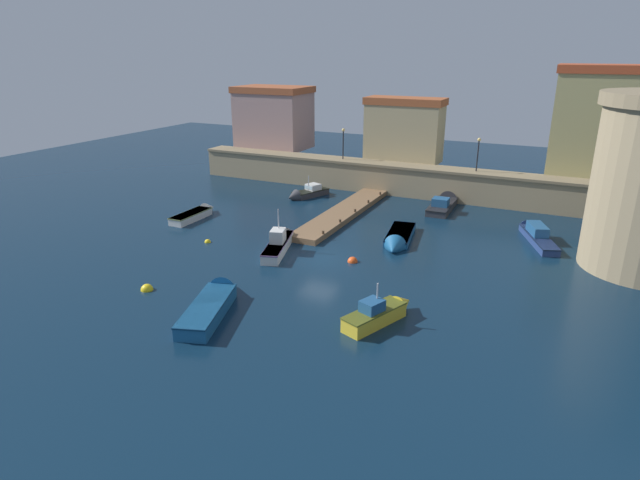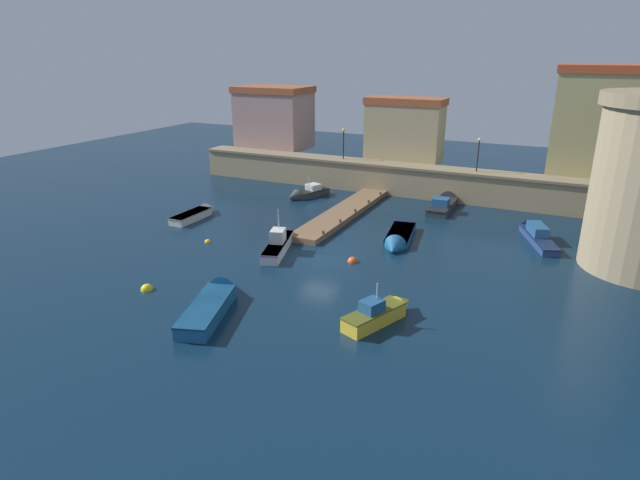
# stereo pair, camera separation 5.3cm
# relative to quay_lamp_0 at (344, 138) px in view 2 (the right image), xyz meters

# --- Properties ---
(ground_plane) EXTENTS (108.48, 108.48, 0.00)m
(ground_plane) POSITION_rel_quay_lamp_0_xyz_m (6.55, -19.26, -5.07)
(ground_plane) COLOR #0C2338
(quay_wall) EXTENTS (45.25, 2.66, 2.97)m
(quay_wall) POSITION_rel_quay_lamp_0_xyz_m (6.55, 0.00, -3.57)
(quay_wall) COLOR #9E8966
(quay_wall) RESTS_ON ground
(old_town_backdrop) EXTENTS (42.13, 5.56, 9.64)m
(old_town_backdrop) POSITION_rel_quay_lamp_0_xyz_m (8.57, 3.59, 1.75)
(old_town_backdrop) COLOR tan
(old_town_backdrop) RESTS_ON ground
(pier_dock) EXTENTS (2.49, 16.00, 0.70)m
(pier_dock) POSITION_rel_quay_lamp_0_xyz_m (4.01, -9.18, -4.84)
(pier_dock) COLOR brown
(pier_dock) RESTS_ON ground
(quay_lamp_0) EXTENTS (0.32, 0.32, 3.11)m
(quay_lamp_0) POSITION_rel_quay_lamp_0_xyz_m (0.00, 0.00, 0.00)
(quay_lamp_0) COLOR black
(quay_lamp_0) RESTS_ON quay_wall
(quay_lamp_1) EXTENTS (0.32, 0.32, 3.06)m
(quay_lamp_1) POSITION_rel_quay_lamp_0_xyz_m (13.41, -0.00, -0.03)
(quay_lamp_1) COLOR black
(quay_lamp_1) RESTS_ON quay_wall
(moored_boat_0) EXTENTS (3.69, 6.99, 1.60)m
(moored_boat_0) POSITION_rel_quay_lamp_0_xyz_m (4.54, -28.53, -4.65)
(moored_boat_0) COLOR #195689
(moored_boat_0) RESTS_ON ground
(moored_boat_1) EXTENTS (2.87, 4.97, 2.43)m
(moored_boat_1) POSITION_rel_quay_lamp_0_xyz_m (13.39, -25.87, -4.55)
(moored_boat_1) COLOR gold
(moored_boat_1) RESTS_ON ground
(moored_boat_2) EXTENTS (1.36, 5.32, 1.25)m
(moored_boat_2) POSITION_rel_quay_lamp_0_xyz_m (-7.03, -15.16, -4.73)
(moored_boat_2) COLOR silver
(moored_boat_2) RESTS_ON ground
(moored_boat_3) EXTENTS (3.05, 4.89, 2.46)m
(moored_boat_3) POSITION_rel_quay_lamp_0_xyz_m (-1.65, -5.25, -4.68)
(moored_boat_3) COLOR #333338
(moored_boat_3) RESTS_ON ground
(moored_boat_4) EXTENTS (3.81, 7.27, 1.57)m
(moored_boat_4) POSITION_rel_quay_lamp_0_xyz_m (19.55, -8.40, -4.65)
(moored_boat_4) COLOR navy
(moored_boat_4) RESTS_ON ground
(moored_boat_5) EXTENTS (2.69, 6.61, 1.63)m
(moored_boat_5) POSITION_rel_quay_lamp_0_xyz_m (10.49, -13.98, -4.79)
(moored_boat_5) COLOR #195689
(moored_boat_5) RESTS_ON ground
(moored_boat_6) EXTENTS (1.91, 6.72, 1.83)m
(moored_boat_6) POSITION_rel_quay_lamp_0_xyz_m (11.34, -2.83, -4.68)
(moored_boat_6) COLOR #333338
(moored_boat_6) RESTS_ON ground
(moored_boat_7) EXTENTS (3.11, 6.87, 3.23)m
(moored_boat_7) POSITION_rel_quay_lamp_0_xyz_m (3.13, -18.59, -4.57)
(moored_boat_7) COLOR silver
(moored_boat_7) RESTS_ON ground
(mooring_buoy_0) EXTENTS (0.47, 0.47, 0.47)m
(mooring_buoy_0) POSITION_rel_quay_lamp_0_xyz_m (-2.39, -19.88, -5.07)
(mooring_buoy_0) COLOR yellow
(mooring_buoy_0) RESTS_ON ground
(mooring_buoy_1) EXTENTS (0.74, 0.74, 0.74)m
(mooring_buoy_1) POSITION_rel_quay_lamp_0_xyz_m (-0.54, -28.27, -5.07)
(mooring_buoy_1) COLOR yellow
(mooring_buoy_1) RESTS_ON ground
(mooring_buoy_2) EXTENTS (0.69, 0.69, 0.69)m
(mooring_buoy_2) POSITION_rel_quay_lamp_0_xyz_m (8.86, -18.77, -5.07)
(mooring_buoy_2) COLOR #EA4C19
(mooring_buoy_2) RESTS_ON ground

